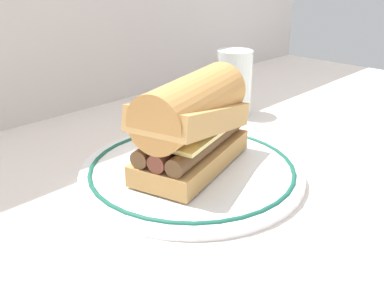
{
  "coord_description": "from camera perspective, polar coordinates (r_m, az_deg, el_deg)",
  "views": [
    {
      "loc": [
        -0.37,
        -0.36,
        0.26
      ],
      "look_at": [
        -0.01,
        -0.01,
        0.04
      ],
      "focal_mm": 39.92,
      "sensor_mm": 36.0,
      "label": 1
    }
  ],
  "objects": [
    {
      "name": "sausage_sandwich",
      "position": [
        0.53,
        0.0,
        2.95
      ],
      "size": [
        0.19,
        0.13,
        0.12
      ],
      "rotation": [
        0.0,
        0.0,
        0.27
      ],
      "color": "tan",
      "rests_on": "plate"
    },
    {
      "name": "plate",
      "position": [
        0.56,
        0.0,
        -3.51
      ],
      "size": [
        0.29,
        0.29,
        0.01
      ],
      "color": "white",
      "rests_on": "ground_plane"
    },
    {
      "name": "ground_plane",
      "position": [
        0.58,
        0.26,
        -3.43
      ],
      "size": [
        1.5,
        1.5,
        0.0
      ],
      "primitive_type": "plane",
      "color": "silver"
    },
    {
      "name": "drinking_glass",
      "position": [
        0.78,
        5.61,
        7.57
      ],
      "size": [
        0.06,
        0.06,
        0.12
      ],
      "color": "silver",
      "rests_on": "ground_plane"
    }
  ]
}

